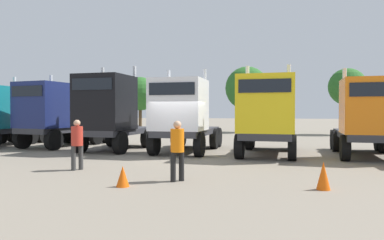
# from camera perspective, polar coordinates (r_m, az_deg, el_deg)

# --- Properties ---
(ground) EXTENTS (200.00, 200.00, 0.00)m
(ground) POSITION_cam_1_polar(r_m,az_deg,el_deg) (16.10, -2.36, -5.99)
(ground) COLOR gray
(semi_truck_navy) EXTENTS (3.27, 6.30, 4.26)m
(semi_truck_navy) POSITION_cam_1_polar(r_m,az_deg,el_deg) (22.04, -21.19, 0.96)
(semi_truck_navy) COLOR #333338
(semi_truck_navy) RESTS_ON ground
(semi_truck_black) EXTENTS (2.63, 5.73, 4.48)m
(semi_truck_black) POSITION_cam_1_polar(r_m,az_deg,el_deg) (19.04, -12.86, 1.30)
(semi_truck_black) COLOR #333338
(semi_truck_black) RESTS_ON ground
(semi_truck_white) EXTENTS (2.60, 6.09, 4.19)m
(semi_truck_white) POSITION_cam_1_polar(r_m,az_deg,el_deg) (17.63, -1.46, 0.79)
(semi_truck_white) COLOR #333338
(semi_truck_white) RESTS_ON ground
(semi_truck_yellow) EXTENTS (2.61, 6.35, 4.22)m
(semi_truck_yellow) POSITION_cam_1_polar(r_m,az_deg,el_deg) (16.69, 11.83, 0.68)
(semi_truck_yellow) COLOR #333338
(semi_truck_yellow) RESTS_ON ground
(semi_truck_orange) EXTENTS (2.74, 6.07, 4.04)m
(semi_truck_orange) POSITION_cam_1_polar(r_m,az_deg,el_deg) (17.46, 26.34, 0.36)
(semi_truck_orange) COLOR #333338
(semi_truck_orange) RESTS_ON ground
(visitor_in_hivis) EXTENTS (0.57, 0.57, 1.78)m
(visitor_in_hivis) POSITION_cam_1_polar(r_m,az_deg,el_deg) (10.54, -2.35, -4.18)
(visitor_in_hivis) COLOR black
(visitor_in_hivis) RESTS_ON ground
(visitor_with_camera) EXTENTS (0.54, 0.54, 1.76)m
(visitor_with_camera) POSITION_cam_1_polar(r_m,az_deg,el_deg) (13.20, -17.80, -3.18)
(visitor_with_camera) COLOR #373737
(visitor_with_camera) RESTS_ON ground
(traffic_cone_near) EXTENTS (0.36, 0.36, 0.74)m
(traffic_cone_near) POSITION_cam_1_polar(r_m,az_deg,el_deg) (10.09, 20.15, -8.31)
(traffic_cone_near) COLOR #F2590C
(traffic_cone_near) RESTS_ON ground
(traffic_cone_mid) EXTENTS (0.36, 0.36, 0.57)m
(traffic_cone_mid) POSITION_cam_1_polar(r_m,az_deg,el_deg) (10.05, -10.95, -8.78)
(traffic_cone_mid) COLOR #F2590C
(traffic_cone_mid) RESTS_ON ground
(oak_far_left) EXTENTS (3.67, 3.67, 5.87)m
(oak_far_left) POSITION_cam_1_polar(r_m,az_deg,el_deg) (39.73, -8.23, 4.13)
(oak_far_left) COLOR #4C3823
(oak_far_left) RESTS_ON ground
(oak_far_centre) EXTENTS (4.33, 4.33, 6.59)m
(oak_far_centre) POSITION_cam_1_polar(r_m,az_deg,el_deg) (36.48, 8.72, 5.00)
(oak_far_centre) COLOR #4C3823
(oak_far_centre) RESTS_ON ground
(oak_far_right) EXTENTS (3.32, 3.32, 5.97)m
(oak_far_right) POSITION_cam_1_polar(r_m,az_deg,el_deg) (35.22, 23.45, 4.83)
(oak_far_right) COLOR #4C3823
(oak_far_right) RESTS_ON ground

